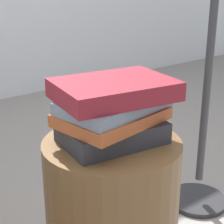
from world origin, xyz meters
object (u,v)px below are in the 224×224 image
object	(u,v)px
side_table	(112,220)
book_rust	(111,117)
book_charcoal	(111,132)
book_maroon	(115,90)
book_slate	(114,104)

from	to	relation	value
side_table	book_rust	bearing A→B (deg)	-168.50
book_charcoal	book_rust	size ratio (longest dim) A/B	0.96
book_rust	book_maroon	distance (m)	0.07
side_table	book_slate	xyz separation A→B (m)	(0.01, 0.00, 0.34)
side_table	book_charcoal	distance (m)	0.27
book_rust	side_table	bearing A→B (deg)	3.39
book_rust	book_maroon	world-z (taller)	book_maroon
book_charcoal	book_maroon	world-z (taller)	book_maroon
side_table	book_rust	world-z (taller)	book_rust
book_charcoal	book_slate	distance (m)	0.07
book_maroon	book_charcoal	bearing A→B (deg)	160.69
book_rust	book_slate	world-z (taller)	book_slate
book_charcoal	book_slate	bearing A→B (deg)	17.07
side_table	book_maroon	distance (m)	0.38
book_rust	book_maroon	xyz separation A→B (m)	(0.01, -0.00, 0.07)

